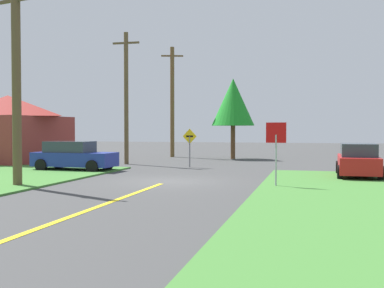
{
  "coord_description": "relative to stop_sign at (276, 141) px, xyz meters",
  "views": [
    {
      "loc": [
        6.11,
        -19.85,
        2.3
      ],
      "look_at": [
        0.41,
        2.63,
        1.56
      ],
      "focal_mm": 44.37,
      "sensor_mm": 36.0,
      "label": 1
    }
  ],
  "objects": [
    {
      "name": "ground_plane",
      "position": [
        -4.75,
        1.11,
        -1.81
      ],
      "size": [
        120.0,
        120.0,
        0.0
      ],
      "primitive_type": "plane",
      "color": "#3F3F3F"
    },
    {
      "name": "lane_stripe_center",
      "position": [
        -4.75,
        -6.89,
        -1.8
      ],
      "size": [
        0.2,
        14.0,
        0.01
      ],
      "primitive_type": "cube",
      "color": "yellow",
      "rests_on": "ground"
    },
    {
      "name": "stop_sign",
      "position": [
        0.0,
        0.0,
        0.0
      ],
      "size": [
        0.79,
        0.15,
        2.55
      ],
      "rotation": [
        0.0,
        0.0,
        3.0
      ],
      "color": "#9EA0A8",
      "rests_on": "ground"
    },
    {
      "name": "car_on_crossroad",
      "position": [
        3.48,
        4.81,
        -1.01
      ],
      "size": [
        2.04,
        4.32,
        1.62
      ],
      "rotation": [
        0.0,
        0.0,
        1.54
      ],
      "color": "red",
      "rests_on": "ground"
    },
    {
      "name": "parked_car_near_building",
      "position": [
        -11.33,
        4.82,
        -1.01
      ],
      "size": [
        4.6,
        2.1,
        1.62
      ],
      "rotation": [
        0.0,
        0.0,
        -0.04
      ],
      "color": "navy",
      "rests_on": "ground"
    },
    {
      "name": "utility_pole_near",
      "position": [
        -10.01,
        -2.2,
        2.28
      ],
      "size": [
        1.78,
        0.54,
        8.02
      ],
      "color": "brown",
      "rests_on": "ground"
    },
    {
      "name": "utility_pole_mid",
      "position": [
        -10.37,
        10.14,
        2.6
      ],
      "size": [
        1.8,
        0.28,
        8.56
      ],
      "color": "brown",
      "rests_on": "ground"
    },
    {
      "name": "utility_pole_far",
      "position": [
        -9.73,
        18.48,
        2.77
      ],
      "size": [
        1.76,
        0.65,
        8.97
      ],
      "color": "brown",
      "rests_on": "ground"
    },
    {
      "name": "direction_sign",
      "position": [
        -5.72,
        8.64,
        -0.38
      ],
      "size": [
        0.9,
        0.19,
        2.31
      ],
      "color": "slate",
      "rests_on": "ground"
    },
    {
      "name": "oak_tree_left",
      "position": [
        -4.51,
        17.23,
        2.52
      ],
      "size": [
        3.27,
        3.27,
        6.16
      ],
      "color": "brown",
      "rests_on": "ground"
    },
    {
      "name": "barn",
      "position": [
        -18.92,
        9.74,
        0.49
      ],
      "size": [
        7.46,
        7.13,
        4.61
      ],
      "color": "maroon",
      "rests_on": "ground"
    }
  ]
}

